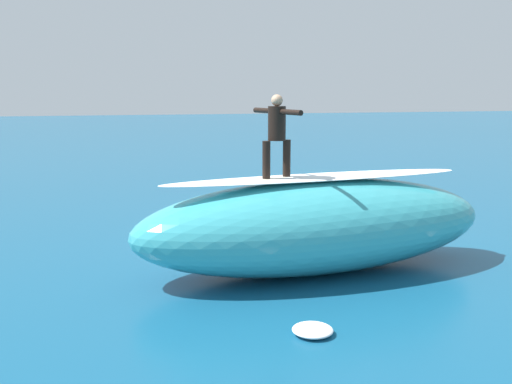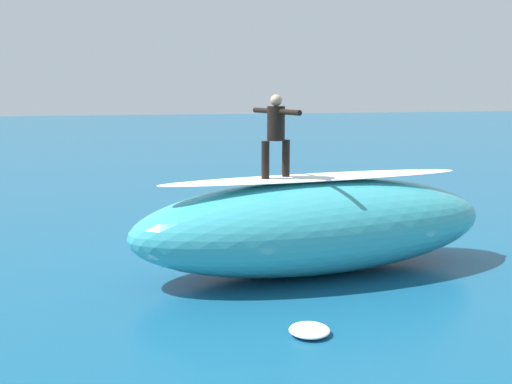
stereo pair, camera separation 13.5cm
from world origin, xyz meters
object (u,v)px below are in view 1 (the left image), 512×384
object	(u,v)px
surfboard_riding	(276,180)
surfboard_paddling	(240,235)
surfer_riding	(277,130)
surfer_paddling	(245,228)

from	to	relation	value
surfboard_riding	surfboard_paddling	distance (m)	3.34
surfer_riding	surfboard_paddling	size ratio (longest dim) A/B	0.76
surfer_riding	surfboard_paddling	distance (m)	3.91
surfboard_riding	surfer_paddling	xyz separation A→B (m)	(0.01, -2.83, -1.60)
surfboard_riding	surfer_riding	xyz separation A→B (m)	(0.00, 0.00, 0.91)
surfboard_riding	surfer_riding	size ratio (longest dim) A/B	1.22
surfer_paddling	surfboard_riding	bearing A→B (deg)	89.68
surfboard_riding	surfboard_paddling	xyz separation A→B (m)	(0.13, -2.83, -1.78)
surfer_paddling	surfboard_paddling	bearing A→B (deg)	-0.00
surfboard_riding	surfer_paddling	bearing A→B (deg)	-110.28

